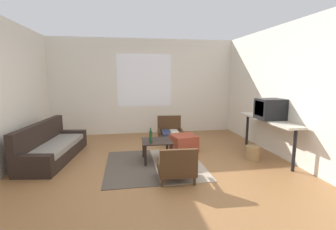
% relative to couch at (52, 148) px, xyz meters
% --- Properties ---
extents(ground_plane, '(7.80, 7.80, 0.00)m').
position_rel_couch_xyz_m(ground_plane, '(2.04, -1.00, -0.23)').
color(ground_plane, olive).
extents(far_wall_with_window, '(5.60, 0.13, 2.70)m').
position_rel_couch_xyz_m(far_wall_with_window, '(2.04, 2.06, 1.12)').
color(far_wall_with_window, silver).
rests_on(far_wall_with_window, ground).
extents(side_wall_right, '(0.12, 6.60, 2.70)m').
position_rel_couch_xyz_m(side_wall_right, '(4.70, -0.70, 1.12)').
color(side_wall_right, silver).
rests_on(side_wall_right, ground).
extents(area_rug, '(1.81, 1.84, 0.01)m').
position_rel_couch_xyz_m(area_rug, '(2.01, -0.68, -0.23)').
color(area_rug, '#4C4238').
rests_on(area_rug, ground).
extents(couch, '(0.96, 2.08, 0.75)m').
position_rel_couch_xyz_m(couch, '(0.00, 0.00, 0.00)').
color(couch, black).
rests_on(couch, ground).
extents(coffee_table, '(0.57, 0.58, 0.42)m').
position_rel_couch_xyz_m(coffee_table, '(2.08, -0.47, 0.10)').
color(coffee_table, black).
rests_on(coffee_table, ground).
extents(armchair_by_window, '(0.67, 0.68, 0.62)m').
position_rel_couch_xyz_m(armchair_by_window, '(2.61, 1.04, 0.04)').
color(armchair_by_window, '#472D19').
rests_on(armchair_by_window, ground).
extents(armchair_striped_foreground, '(0.61, 0.57, 0.59)m').
position_rel_couch_xyz_m(armchair_striped_foreground, '(2.28, -1.48, 0.02)').
color(armchair_striped_foreground, '#472D19').
rests_on(armchair_striped_foreground, ground).
extents(ottoman_orange, '(0.61, 0.61, 0.36)m').
position_rel_couch_xyz_m(ottoman_orange, '(2.76, 0.09, -0.05)').
color(ottoman_orange, '#993D28').
rests_on(ottoman_orange, ground).
extents(console_shelf, '(0.37, 1.84, 0.80)m').
position_rel_couch_xyz_m(console_shelf, '(4.40, -0.53, 0.48)').
color(console_shelf, beige).
rests_on(console_shelf, ground).
extents(crt_television, '(0.52, 0.43, 0.42)m').
position_rel_couch_xyz_m(crt_television, '(4.40, -0.60, 0.77)').
color(crt_television, black).
rests_on(crt_television, console_shelf).
extents(clay_vase, '(0.26, 0.26, 0.31)m').
position_rel_couch_xyz_m(clay_vase, '(4.40, -0.22, 0.68)').
color(clay_vase, '#A87047').
rests_on(clay_vase, console_shelf).
extents(glass_bottle, '(0.06, 0.06, 0.28)m').
position_rel_couch_xyz_m(glass_bottle, '(1.96, -0.57, 0.30)').
color(glass_bottle, '#194723').
rests_on(glass_bottle, coffee_table).
extents(wicker_basket, '(0.27, 0.27, 0.28)m').
position_rel_couch_xyz_m(wicker_basket, '(4.01, -0.69, -0.10)').
color(wicker_basket, '#9E7A4C').
rests_on(wicker_basket, ground).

